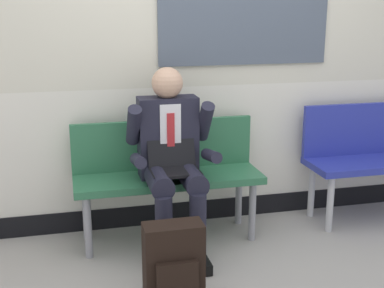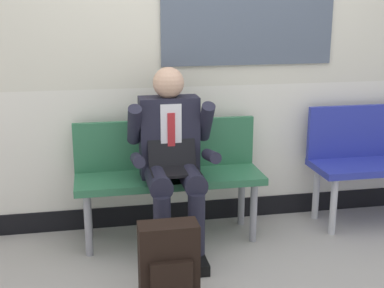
{
  "view_description": "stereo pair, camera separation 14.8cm",
  "coord_description": "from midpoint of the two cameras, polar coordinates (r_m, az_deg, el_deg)",
  "views": [
    {
      "loc": [
        -0.9,
        -2.96,
        1.63
      ],
      "look_at": [
        -0.12,
        0.23,
        0.75
      ],
      "focal_mm": 48.99,
      "sensor_mm": 36.0,
      "label": 1
    },
    {
      "loc": [
        -0.75,
        -2.99,
        1.63
      ],
      "look_at": [
        -0.12,
        0.23,
        0.75
      ],
      "focal_mm": 48.99,
      "sensor_mm": 36.0,
      "label": 2
    }
  ],
  "objects": [
    {
      "name": "ground_plane",
      "position": [
        3.49,
        3.99,
        -12.88
      ],
      "size": [
        18.0,
        18.0,
        0.0
      ],
      "primitive_type": "plane",
      "color": "#9E9991"
    },
    {
      "name": "station_wall",
      "position": [
        3.85,
        1.43,
        12.38
      ],
      "size": [
        5.22,
        0.16,
        2.92
      ],
      "color": "beige",
      "rests_on": "ground"
    },
    {
      "name": "bench_with_person",
      "position": [
        3.7,
        -1.47,
        -2.66
      ],
      "size": [
        1.3,
        0.42,
        0.83
      ],
      "color": "#2D6B47",
      "rests_on": "ground"
    },
    {
      "name": "person_seated",
      "position": [
        3.47,
        -0.96,
        -1.31
      ],
      "size": [
        0.57,
        0.7,
        1.23
      ],
      "color": "#1E1E2D",
      "rests_on": "ground"
    },
    {
      "name": "backpack",
      "position": [
        3.01,
        -1.09,
        -12.83
      ],
      "size": [
        0.33,
        0.2,
        0.46
      ],
      "color": "black",
      "rests_on": "ground"
    }
  ]
}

